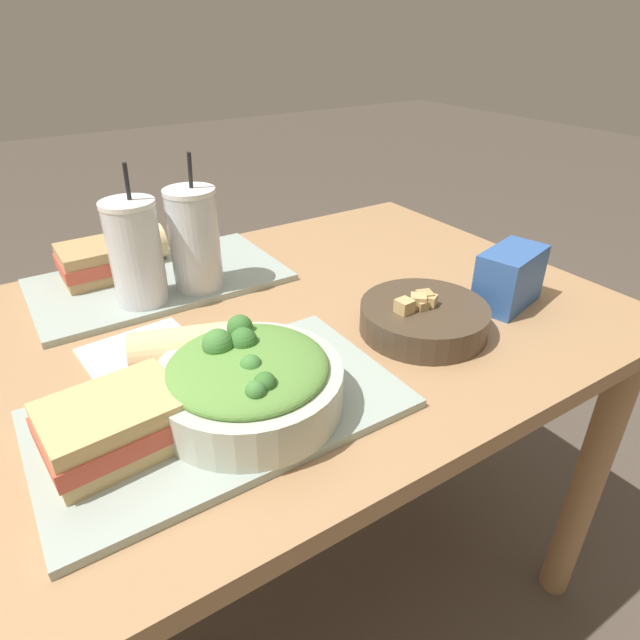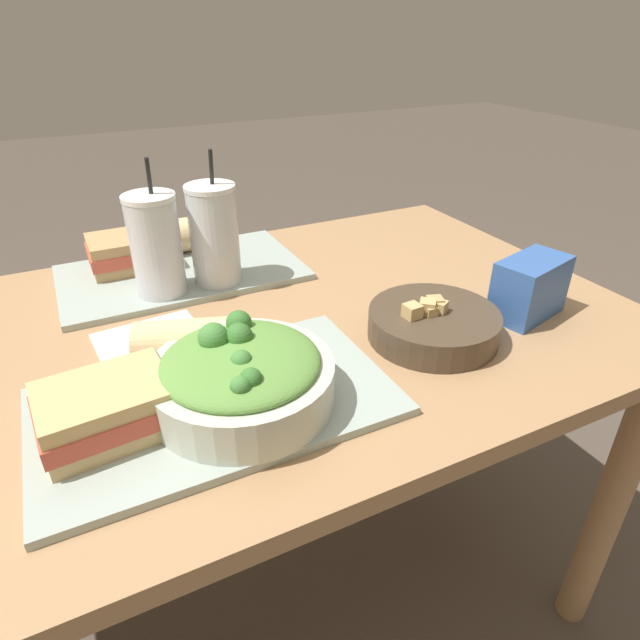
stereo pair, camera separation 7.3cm
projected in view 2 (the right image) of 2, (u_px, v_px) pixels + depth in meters
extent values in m
plane|color=#4C4238|center=(249.00, 600.00, 1.22)|extent=(12.00, 12.00, 0.00)
cube|color=#A37A51|center=(220.00, 341.00, 0.87)|extent=(1.39, 0.80, 0.03)
cylinder|color=#A37A51|center=(610.00, 503.00, 1.03)|extent=(0.06, 0.06, 0.68)
cylinder|color=#A37A51|center=(408.00, 337.00, 1.56)|extent=(0.06, 0.06, 0.68)
cube|color=#99A89E|center=(216.00, 402.00, 0.70)|extent=(0.45, 0.27, 0.01)
cube|color=#99A89E|center=(182.00, 273.00, 1.05)|extent=(0.45, 0.27, 0.01)
cylinder|color=beige|center=(242.00, 383.00, 0.68)|extent=(0.23, 0.23, 0.06)
ellipsoid|color=#5B8E3D|center=(240.00, 362.00, 0.66)|extent=(0.20, 0.20, 0.04)
sphere|color=#427F38|center=(241.00, 386.00, 0.59)|extent=(0.02, 0.02, 0.02)
sphere|color=#38702D|center=(251.00, 379.00, 0.60)|extent=(0.03, 0.03, 0.03)
sphere|color=#38702D|center=(239.00, 323.00, 0.71)|extent=(0.03, 0.03, 0.03)
sphere|color=#427F38|center=(214.00, 338.00, 0.67)|extent=(0.04, 0.04, 0.04)
sphere|color=#38702D|center=(239.00, 337.00, 0.67)|extent=(0.04, 0.04, 0.04)
sphere|color=#427F38|center=(241.00, 361.00, 0.63)|extent=(0.03, 0.03, 0.03)
cube|color=beige|center=(264.00, 348.00, 0.67)|extent=(0.06, 0.05, 0.01)
cube|color=beige|center=(234.00, 332.00, 0.71)|extent=(0.05, 0.05, 0.01)
cylinder|color=#473828|center=(433.00, 325.00, 0.84)|extent=(0.20, 0.20, 0.05)
cylinder|color=#4C2814|center=(434.00, 315.00, 0.83)|extent=(0.18, 0.18, 0.01)
cube|color=tan|center=(435.00, 305.00, 0.83)|extent=(0.03, 0.03, 0.02)
cube|color=tan|center=(427.00, 308.00, 0.82)|extent=(0.03, 0.03, 0.02)
cube|color=tan|center=(412.00, 312.00, 0.81)|extent=(0.03, 0.03, 0.02)
cube|color=tan|center=(431.00, 312.00, 0.81)|extent=(0.02, 0.02, 0.02)
cube|color=tan|center=(429.00, 307.00, 0.83)|extent=(0.02, 0.02, 0.02)
cube|color=tan|center=(440.00, 307.00, 0.82)|extent=(0.03, 0.03, 0.02)
cube|color=tan|center=(111.00, 423.00, 0.64)|extent=(0.16, 0.12, 0.02)
cube|color=#C64C38|center=(107.00, 409.00, 0.63)|extent=(0.16, 0.13, 0.02)
cube|color=tan|center=(104.00, 394.00, 0.62)|extent=(0.16, 0.12, 0.02)
cylinder|color=#DBBC84|center=(184.00, 344.00, 0.75)|extent=(0.15, 0.11, 0.07)
cylinder|color=beige|center=(230.00, 340.00, 0.75)|extent=(0.03, 0.06, 0.06)
cube|color=tan|center=(130.00, 262.00, 1.05)|extent=(0.14, 0.11, 0.02)
cube|color=#C64C38|center=(128.00, 252.00, 1.04)|extent=(0.15, 0.11, 0.02)
cube|color=tan|center=(126.00, 241.00, 1.03)|extent=(0.14, 0.11, 0.02)
cylinder|color=#DBBC84|center=(165.00, 238.00, 1.10)|extent=(0.10, 0.07, 0.07)
cylinder|color=beige|center=(188.00, 234.00, 1.12)|extent=(0.01, 0.06, 0.06)
cylinder|color=silver|center=(156.00, 248.00, 0.92)|extent=(0.09, 0.09, 0.17)
cylinder|color=black|center=(157.00, 254.00, 0.93)|extent=(0.08, 0.08, 0.14)
cylinder|color=white|center=(148.00, 197.00, 0.88)|extent=(0.09, 0.09, 0.01)
cylinder|color=black|center=(149.00, 178.00, 0.86)|extent=(0.01, 0.02, 0.07)
cylinder|color=silver|center=(215.00, 237.00, 0.96)|extent=(0.09, 0.09, 0.17)
cylinder|color=maroon|center=(215.00, 243.00, 0.97)|extent=(0.08, 0.08, 0.14)
cylinder|color=white|center=(209.00, 187.00, 0.91)|extent=(0.09, 0.09, 0.01)
cylinder|color=black|center=(211.00, 169.00, 0.90)|extent=(0.01, 0.02, 0.07)
cube|color=#335BA3|center=(530.00, 288.00, 0.89)|extent=(0.14, 0.10, 0.10)
cube|color=white|center=(149.00, 337.00, 0.85)|extent=(0.17, 0.13, 0.00)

